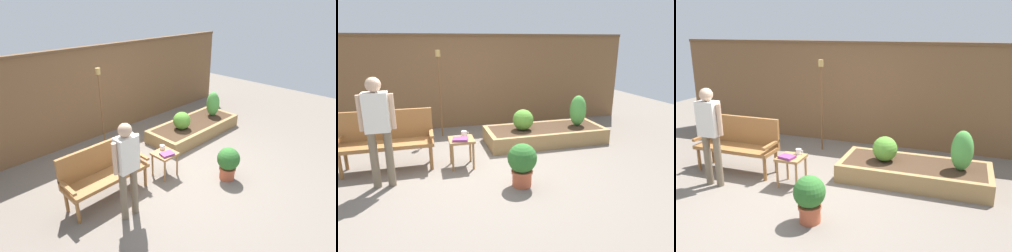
{
  "view_description": "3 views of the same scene",
  "coord_description": "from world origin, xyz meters",
  "views": [
    {
      "loc": [
        -3.53,
        -3.1,
        3.09
      ],
      "look_at": [
        -0.01,
        0.38,
        0.88
      ],
      "focal_mm": 30.36,
      "sensor_mm": 36.0,
      "label": 1
    },
    {
      "loc": [
        -0.82,
        -4.39,
        2.01
      ],
      "look_at": [
        0.51,
        0.37,
        0.58
      ],
      "focal_mm": 31.62,
      "sensor_mm": 36.0,
      "label": 2
    },
    {
      "loc": [
        2.19,
        -4.38,
        2.42
      ],
      "look_at": [
        0.34,
        0.88,
        0.85
      ],
      "focal_mm": 37.38,
      "sensor_mm": 36.0,
      "label": 3
    }
  ],
  "objects": [
    {
      "name": "tiki_torch",
      "position": [
        -0.5,
        1.89,
        1.24
      ],
      "size": [
        0.1,
        0.1,
        1.83
      ],
      "color": "brown",
      "rests_on": "ground_plane"
    },
    {
      "name": "book_on_table",
      "position": [
        -0.32,
        0.1,
        0.5
      ],
      "size": [
        0.27,
        0.22,
        0.04
      ],
      "primitive_type": "cube",
      "rotation": [
        0.0,
        0.0,
        -0.21
      ],
      "color": "#7F3875",
      "rests_on": "side_table"
    },
    {
      "name": "ground_plane",
      "position": [
        0.0,
        0.0,
        0.0
      ],
      "size": [
        14.0,
        14.0,
        0.0
      ],
      "primitive_type": "plane",
      "color": "#70665B"
    },
    {
      "name": "person_by_bench",
      "position": [
        -1.45,
        -0.22,
        0.93
      ],
      "size": [
        0.47,
        0.2,
        1.56
      ],
      "color": "#70604C",
      "rests_on": "ground_plane"
    },
    {
      "name": "side_table",
      "position": [
        -0.3,
        0.18,
        0.4
      ],
      "size": [
        0.4,
        0.4,
        0.48
      ],
      "color": "#9E7042",
      "rests_on": "ground_plane"
    },
    {
      "name": "shrub_near_bench",
      "position": [
        1.02,
        0.95,
        0.5
      ],
      "size": [
        0.41,
        0.41,
        0.41
      ],
      "color": "brown",
      "rests_on": "raised_planter_bed"
    },
    {
      "name": "raised_planter_bed",
      "position": [
        1.51,
        0.97,
        0.15
      ],
      "size": [
        2.4,
        1.0,
        0.3
      ],
      "color": "#997547",
      "rests_on": "ground_plane"
    },
    {
      "name": "shrub_far_corner",
      "position": [
        2.22,
        0.95,
        0.62
      ],
      "size": [
        0.33,
        0.33,
        0.63
      ],
      "color": "brown",
      "rests_on": "raised_planter_bed"
    },
    {
      "name": "fence_back",
      "position": [
        0.0,
        2.6,
        1.09
      ],
      "size": [
        8.4,
        0.14,
        2.16
      ],
      "color": "brown",
      "rests_on": "ground_plane"
    },
    {
      "name": "cup_on_table",
      "position": [
        -0.23,
        0.32,
        0.52
      ],
      "size": [
        0.12,
        0.09,
        0.09
      ],
      "color": "white",
      "rests_on": "side_table"
    },
    {
      "name": "garden_bench",
      "position": [
        -1.45,
        0.46,
        0.54
      ],
      "size": [
        1.44,
        0.48,
        0.94
      ],
      "color": "#936033",
      "rests_on": "ground_plane"
    },
    {
      "name": "potted_boxwood",
      "position": [
        0.44,
        -0.73,
        0.36
      ],
      "size": [
        0.42,
        0.42,
        0.63
      ],
      "color": "#B75638",
      "rests_on": "ground_plane"
    }
  ]
}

